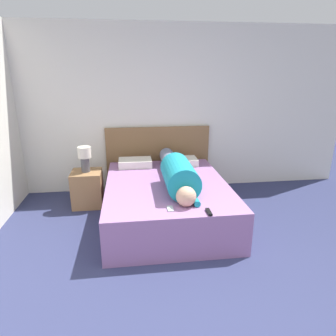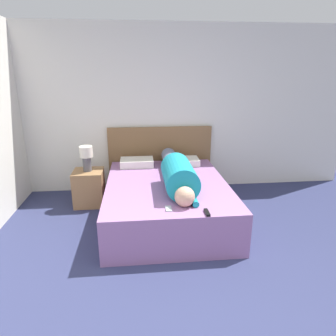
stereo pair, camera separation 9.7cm
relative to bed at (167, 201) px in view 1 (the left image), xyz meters
name	(u,v)px [view 1 (the left image)]	position (x,y,z in m)	size (l,w,h in m)	color
wall_back	(171,110)	(0.22, 1.17, 1.04)	(5.90, 0.06, 2.60)	silver
bed	(167,201)	(0.00, 0.00, 0.00)	(1.56, 2.02, 0.51)	#936699
headboard	(158,158)	(0.00, 1.10, 0.27)	(1.68, 0.04, 1.05)	brown
nightstand	(88,188)	(-1.10, 0.57, 0.01)	(0.43, 0.42, 0.52)	olive
table_lamp	(85,157)	(-1.10, 0.57, 0.49)	(0.18, 0.18, 0.37)	#4C4C51
person_lying	(177,173)	(0.12, -0.11, 0.42)	(0.38, 1.80, 0.38)	tan
pillow_near_headboard	(135,163)	(-0.39, 0.77, 0.31)	(0.50, 0.33, 0.11)	silver
pillow_second	(182,161)	(0.33, 0.77, 0.30)	(0.47, 0.33, 0.10)	silver
tv_remote	(209,212)	(0.32, -0.93, 0.27)	(0.04, 0.15, 0.02)	black
cell_phone	(170,209)	(-0.06, -0.79, 0.26)	(0.06, 0.13, 0.01)	#B2B7BC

